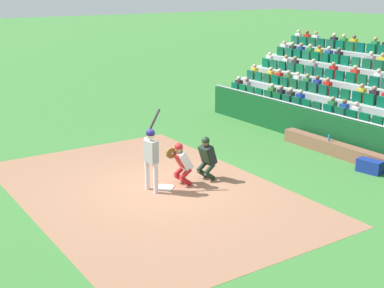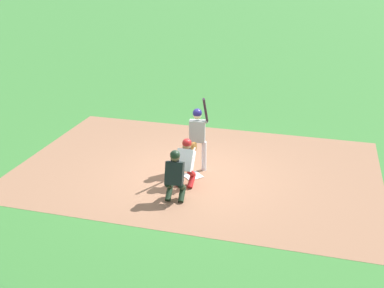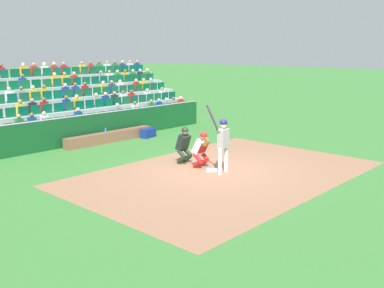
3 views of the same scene
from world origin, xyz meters
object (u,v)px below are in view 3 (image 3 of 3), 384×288
Objects in this scene: home_plate_umpire at (184,143)px; equipment_duffel_bag at (148,133)px; home_plate_marker at (213,170)px; batter_at_plate at (223,140)px; catcher_crouching at (202,147)px; water_bottle_on_bench at (106,130)px; dugout_bench at (110,137)px.

equipment_duffel_bag is at bearing -117.57° from home_plate_umpire.
batter_at_plate is (0.03, 0.42, 1.08)m from home_plate_marker.
batter_at_plate reaches higher than catcher_crouching.
catcher_crouching is at bearing 55.78° from equipment_duffel_bag.
batter_at_plate is 10.98× the size of water_bottle_on_bench.
catcher_crouching is (-0.05, -0.93, -0.39)m from batter_at_plate.
water_bottle_on_bench is (-0.34, -6.18, 0.52)m from home_plate_marker.
home_plate_umpire is at bearing 84.03° from dugout_bench.
dugout_bench is (-0.55, -5.71, -0.49)m from catcher_crouching.
dugout_bench is 1.85m from equipment_duffel_bag.
catcher_crouching is (-0.03, -0.52, 0.69)m from home_plate_marker.
equipment_duffel_bag is at bearing 165.25° from dugout_bench.
batter_at_plate is at bearing 86.83° from water_bottle_on_bench.
dugout_bench is at bearing -95.52° from catcher_crouching.
batter_at_plate is at bearing 86.77° from catcher_crouching.
batter_at_plate is at bearing 58.65° from equipment_duffel_bag.
water_bottle_on_bench is (-0.37, -6.60, -0.56)m from batter_at_plate.
water_bottle_on_bench is at bearing -22.04° from equipment_duffel_bag.
catcher_crouching is 0.29× the size of dugout_bench.
batter_at_plate is 1.69× the size of home_plate_umpire.
home_plate_umpire is (-0.07, -1.36, 0.69)m from home_plate_marker.
dugout_bench is at bearing -95.97° from home_plate_umpire.
batter_at_plate is at bearing 86.48° from home_plate_marker.
batter_at_plate reaches higher than equipment_duffel_bag.
batter_at_plate is 1.01m from catcher_crouching.
catcher_crouching is at bearing 87.09° from home_plate_umpire.
home_plate_marker is 6.23m from equipment_duffel_bag.
water_bottle_on_bench is 2.10m from equipment_duffel_bag.
batter_at_plate is at bearing 86.93° from home_plate_umpire.
home_plate_marker is 0.34× the size of home_plate_umpire.
equipment_duffel_bag is at bearing 168.16° from water_bottle_on_bench.
equipment_duffel_bag is (-2.34, -5.24, -0.51)m from catcher_crouching.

